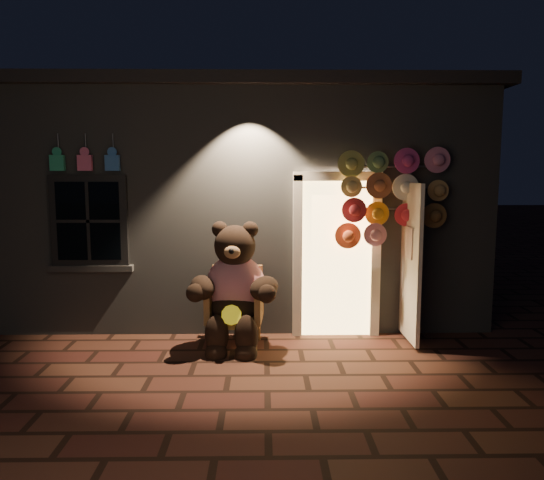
{
  "coord_description": "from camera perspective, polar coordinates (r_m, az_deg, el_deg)",
  "views": [
    {
      "loc": [
        0.38,
        -5.49,
        2.18
      ],
      "look_at": [
        0.49,
        1.0,
        1.35
      ],
      "focal_mm": 35.0,
      "sensor_mm": 36.0,
      "label": 1
    }
  ],
  "objects": [
    {
      "name": "hat_rack",
      "position": [
        6.97,
        12.54,
        4.63
      ],
      "size": [
        1.39,
        0.22,
        2.46
      ],
      "color": "#59595E",
      "rests_on": "ground"
    },
    {
      "name": "shop_building",
      "position": [
        9.5,
        -3.23,
        4.59
      ],
      "size": [
        7.3,
        5.95,
        3.51
      ],
      "color": "slate",
      "rests_on": "ground"
    },
    {
      "name": "wicker_armchair",
      "position": [
        6.78,
        -3.92,
        -7.12
      ],
      "size": [
        0.72,
        0.66,
        0.99
      ],
      "rotation": [
        0.0,
        0.0,
        -0.07
      ],
      "color": "#A67840",
      "rests_on": "ground"
    },
    {
      "name": "teddy_bear",
      "position": [
        6.6,
        -4.05,
        -5.29
      ],
      "size": [
        1.2,
        0.97,
        1.66
      ],
      "rotation": [
        0.0,
        0.0,
        -0.07
      ],
      "color": "red",
      "rests_on": "ground"
    },
    {
      "name": "ground",
      "position": [
        5.92,
        -4.69,
        -14.34
      ],
      "size": [
        60.0,
        60.0,
        0.0
      ],
      "primitive_type": "plane",
      "color": "#4D2B1D",
      "rests_on": "ground"
    }
  ]
}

